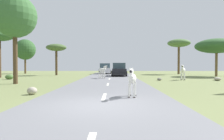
{
  "coord_description": "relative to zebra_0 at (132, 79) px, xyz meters",
  "views": [
    {
      "loc": [
        0.54,
        -7.33,
        1.49
      ],
      "look_at": [
        0.4,
        9.63,
        1.09
      ],
      "focal_mm": 32.81,
      "sensor_mm": 36.0,
      "label": 1
    }
  ],
  "objects": [
    {
      "name": "car_0",
      "position": [
        -0.12,
        18.12,
        -0.01
      ],
      "size": [
        2.03,
        4.35,
        1.74
      ],
      "rotation": [
        0.0,
        0.0,
        3.14
      ],
      "color": "black",
      "rests_on": "road"
    },
    {
      "name": "road",
      "position": [
        -1.27,
        -1.94,
        -0.83
      ],
      "size": [
        6.0,
        64.0,
        0.05
      ],
      "primitive_type": "cube",
      "color": "slate",
      "rests_on": "ground_plane"
    },
    {
      "name": "tree_7",
      "position": [
        -16.47,
        26.71,
        3.36
      ],
      "size": [
        3.61,
        3.61,
        6.04
      ],
      "color": "brown",
      "rests_on": "ground_plane"
    },
    {
      "name": "car_1",
      "position": [
        -2.33,
        25.22,
        -0.01
      ],
      "size": [
        2.2,
        4.43,
        1.74
      ],
      "rotation": [
        0.0,
        0.0,
        0.05
      ],
      "color": "silver",
      "rests_on": "road"
    },
    {
      "name": "tree_6",
      "position": [
        -9.33,
        20.96,
        3.14
      ],
      "size": [
        2.95,
        2.95,
        4.62
      ],
      "color": "#4C3823",
      "rests_on": "ground_plane"
    },
    {
      "name": "tree_4",
      "position": [
        12.75,
        17.88,
        3.15
      ],
      "size": [
        5.47,
        5.47,
        4.98
      ],
      "color": "brown",
      "rests_on": "ground_plane"
    },
    {
      "name": "ground_plane",
      "position": [
        -1.37,
        -1.94,
        -0.86
      ],
      "size": [
        90.0,
        90.0,
        0.0
      ],
      "primitive_type": "plane",
      "color": "olive"
    },
    {
      "name": "bush_1",
      "position": [
        -11.81,
        12.12,
        -0.6
      ],
      "size": [
        0.86,
        0.77,
        0.51
      ],
      "primitive_type": "ellipsoid",
      "color": "#4C7038",
      "rests_on": "ground_plane"
    },
    {
      "name": "rock_3",
      "position": [
        9.13,
        10.38,
        -0.69
      ],
      "size": [
        0.66,
        0.7,
        0.34
      ],
      "primitive_type": "ellipsoid",
      "color": "#A89E8C",
      "rests_on": "ground_plane"
    },
    {
      "name": "tree_0",
      "position": [
        -8.68,
        6.96,
        4.48
      ],
      "size": [
        3.42,
        3.42,
        7.09
      ],
      "color": "#4C3823",
      "rests_on": "ground_plane"
    },
    {
      "name": "rock_2",
      "position": [
        -4.97,
        1.01,
        -0.67
      ],
      "size": [
        0.5,
        0.47,
        0.39
      ],
      "primitive_type": "ellipsoid",
      "color": "#A89E8C",
      "rests_on": "ground_plane"
    },
    {
      "name": "rock_0",
      "position": [
        3.62,
        10.63,
        -0.73
      ],
      "size": [
        0.45,
        0.47,
        0.25
      ],
      "primitive_type": "ellipsoid",
      "color": "gray",
      "rests_on": "ground_plane"
    },
    {
      "name": "lane_markings",
      "position": [
        -1.27,
        -2.94,
        -0.81
      ],
      "size": [
        0.16,
        56.0,
        0.01
      ],
      "color": "silver",
      "rests_on": "road"
    },
    {
      "name": "zebra_0",
      "position": [
        0.0,
        0.0,
        0.0
      ],
      "size": [
        0.52,
        1.43,
        1.36
      ],
      "rotation": [
        0.0,
        0.0,
        2.98
      ],
      "color": "silver",
      "rests_on": "road"
    },
    {
      "name": "zebra_2",
      "position": [
        -2.07,
        13.11,
        0.05
      ],
      "size": [
        1.18,
        1.26,
        1.44
      ],
      "rotation": [
        0.0,
        0.0,
        3.88
      ],
      "color": "silver",
      "rests_on": "road"
    },
    {
      "name": "zebra_1",
      "position": [
        6.13,
        11.32,
        0.09
      ],
      "size": [
        0.91,
        1.6,
        1.6
      ],
      "rotation": [
        0.0,
        0.0,
        2.74
      ],
      "color": "silver",
      "rests_on": "ground_plane"
    },
    {
      "name": "tree_5",
      "position": [
        9.91,
        24.58,
        4.17
      ],
      "size": [
        3.69,
        3.69,
        5.77
      ],
      "color": "brown",
      "rests_on": "ground_plane"
    }
  ]
}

